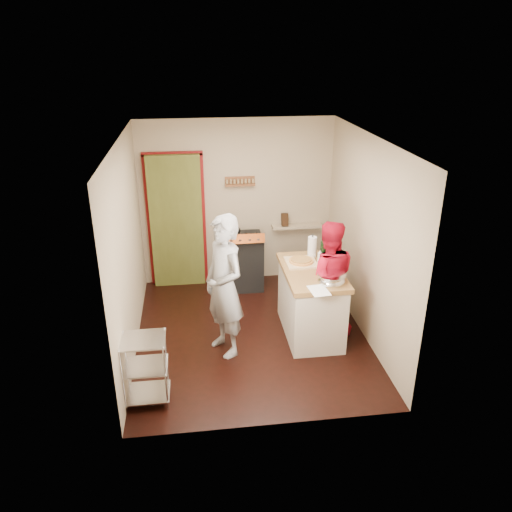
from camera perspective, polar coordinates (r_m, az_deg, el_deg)
The scene contains 10 objects.
floor at distance 6.80m, azimuth -0.60°, elevation -8.85°, with size 3.50×3.50×0.00m, color black.
back_wall at distance 7.90m, azimuth -6.84°, elevation 4.79°, with size 3.00×0.44×2.60m.
left_wall at distance 6.22m, azimuth -14.49°, elevation 0.62°, with size 0.04×3.50×2.60m, color tan.
right_wall at distance 6.55m, azimuth 12.51°, elevation 1.96°, with size 0.04×3.50×2.60m, color tan.
ceiling at distance 5.84m, azimuth -0.71°, elevation 13.33°, with size 3.00×3.50×0.02m, color white.
stove at distance 7.85m, azimuth -1.53°, elevation -0.52°, with size 0.60×0.63×1.00m.
wire_shelving at distance 5.56m, azimuth -12.57°, elevation -12.30°, with size 0.48×0.40×0.80m.
island at distance 6.63m, azimuth 6.32°, elevation -5.01°, with size 0.73×1.36×1.24m.
person_stripe at distance 6.04m, azimuth -3.65°, elevation -3.52°, with size 0.66×0.43×1.81m, color #A2A3A7.
person_red at distance 6.56m, azimuth 8.12°, elevation -2.54°, with size 0.76×0.60×1.57m, color #B20B23.
Camera 1 is at (-0.68, -5.71, 3.63)m, focal length 35.00 mm.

